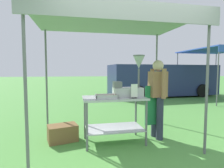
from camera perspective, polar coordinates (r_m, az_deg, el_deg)
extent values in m
plane|color=#519342|center=(8.50, -5.37, -5.25)|extent=(70.00, 70.00, 0.00)
cylinder|color=slate|center=(2.69, -25.38, -1.15)|extent=(0.04, 0.04, 2.33)
cylinder|color=slate|center=(3.38, 27.51, -0.21)|extent=(0.04, 0.04, 2.33)
cylinder|color=slate|center=(4.56, -19.74, 1.06)|extent=(0.04, 0.04, 2.33)
cylinder|color=slate|center=(4.99, 13.62, 1.44)|extent=(0.04, 0.04, 2.33)
cube|color=#939399|center=(3.76, 0.16, 19.01)|extent=(2.97, 2.10, 0.05)
cube|color=#939399|center=(2.75, 4.95, 21.63)|extent=(2.97, 0.02, 0.24)
cube|color=#B7B7BC|center=(3.53, 0.66, -4.38)|extent=(1.19, 0.69, 0.04)
cube|color=#B7B7BC|center=(3.66, 0.65, -13.58)|extent=(1.10, 0.63, 0.02)
cylinder|color=slate|center=(3.27, -7.84, -13.13)|extent=(0.04, 0.04, 0.85)
cylinder|color=slate|center=(3.51, 10.65, -11.94)|extent=(0.04, 0.04, 0.85)
cylinder|color=slate|center=(3.83, -8.45, -10.52)|extent=(0.04, 0.04, 0.85)
cylinder|color=slate|center=(4.04, 7.44, -9.74)|extent=(0.04, 0.04, 0.85)
cube|color=#B7B7BC|center=(3.36, -1.79, -4.40)|extent=(0.40, 0.26, 0.01)
cube|color=#B7B7BC|center=(3.23, -1.41, -4.10)|extent=(0.40, 0.01, 0.06)
cube|color=#B7B7BC|center=(3.48, -2.15, -3.50)|extent=(0.40, 0.01, 0.06)
cube|color=#B7B7BC|center=(3.33, -5.06, -3.87)|extent=(0.01, 0.26, 0.06)
cube|color=#B7B7BC|center=(3.39, 1.41, -3.70)|extent=(0.01, 0.26, 0.06)
torus|color=gold|center=(3.33, 0.68, -4.19)|extent=(0.08, 0.08, 0.02)
torus|color=gold|center=(3.27, -4.13, -4.36)|extent=(0.10, 0.10, 0.02)
torus|color=gold|center=(3.35, -4.05, -4.15)|extent=(0.09, 0.09, 0.02)
torus|color=gold|center=(3.28, -1.10, -4.32)|extent=(0.08, 0.08, 0.02)
torus|color=gold|center=(3.33, -1.61, -4.18)|extent=(0.08, 0.08, 0.02)
torus|color=gold|center=(3.36, -2.96, -4.12)|extent=(0.07, 0.07, 0.02)
torus|color=gold|center=(3.37, -0.46, -4.08)|extent=(0.10, 0.10, 0.02)
torus|color=gold|center=(3.42, 0.60, -3.96)|extent=(0.07, 0.07, 0.02)
torus|color=gold|center=(3.30, -3.22, -4.27)|extent=(0.08, 0.08, 0.02)
cube|color=#B7B7BC|center=(3.56, 4.94, -2.56)|extent=(0.56, 0.28, 0.18)
cube|color=slate|center=(3.49, 1.66, -0.21)|extent=(0.14, 0.22, 0.12)
cylinder|color=slate|center=(3.61, 8.32, 1.83)|extent=(0.04, 0.04, 0.36)
cone|color=#B7B7BC|center=(3.61, 8.37, 6.63)|extent=(0.21, 0.21, 0.24)
cylinder|color=slate|center=(3.62, 8.40, 8.72)|extent=(0.22, 0.22, 0.02)
cube|color=black|center=(3.41, 6.94, -4.28)|extent=(0.08, 0.05, 0.02)
cube|color=white|center=(3.39, 6.95, -2.09)|extent=(0.13, 0.02, 0.25)
cylinder|color=#2D3347|center=(3.87, 14.67, -10.41)|extent=(0.14, 0.14, 0.86)
cylinder|color=#2D3347|center=(4.04, 13.14, -9.77)|extent=(0.14, 0.14, 0.86)
cube|color=#9E704C|center=(3.84, 14.07, -0.06)|extent=(0.36, 0.25, 0.52)
cube|color=#237F47|center=(3.84, 12.42, -6.53)|extent=(0.32, 0.05, 0.80)
cylinder|color=#9E704C|center=(3.66, 15.89, 0.09)|extent=(0.10, 0.10, 0.58)
cylinder|color=#9E704C|center=(4.03, 12.44, 0.53)|extent=(0.10, 0.10, 0.58)
sphere|color=beige|center=(3.84, 14.17, 5.61)|extent=(0.22, 0.22, 0.22)
cube|color=brown|center=(3.88, -15.13, -14.51)|extent=(0.63, 0.49, 0.32)
cube|color=navy|center=(10.42, 15.45, 1.29)|extent=(5.88, 2.19, 1.60)
cube|color=#1E2833|center=(9.49, 3.56, 3.58)|extent=(0.18, 1.62, 0.70)
cylinder|color=black|center=(8.84, 8.27, -2.68)|extent=(0.69, 0.27, 0.68)
cylinder|color=black|center=(10.57, 4.36, -1.52)|extent=(0.69, 0.27, 0.68)
cylinder|color=black|center=(10.75, 26.24, -1.85)|extent=(0.69, 0.27, 0.68)
cylinder|color=black|center=(12.21, 20.53, -1.00)|extent=(0.69, 0.27, 0.68)
cylinder|color=slate|center=(8.24, 30.09, 2.06)|extent=(0.04, 0.04, 2.34)
cylinder|color=slate|center=(10.56, 19.65, 2.74)|extent=(0.04, 0.04, 2.34)
cylinder|color=slate|center=(11.99, 29.55, 2.59)|extent=(0.04, 0.04, 2.34)
cube|color=blue|center=(10.16, 30.02, 9.11)|extent=(2.61, 3.08, 0.05)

